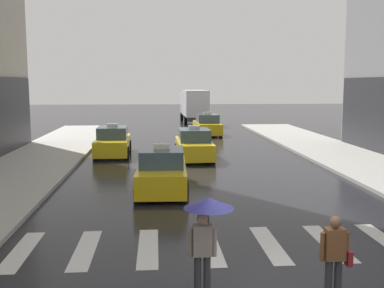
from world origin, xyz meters
TOP-DOWN VIEW (x-y plane):
  - crosswalk_markings at (-0.00, 3.00)m, footprint 11.30×2.80m
  - taxi_lead at (-1.88, 9.14)m, footprint 2.05×4.60m
  - taxi_second at (-0.05, 16.46)m, footprint 1.96×4.55m
  - taxi_third at (-4.55, 18.08)m, footprint 1.97×4.56m
  - taxi_fourth at (1.95, 27.87)m, footprint 2.04×4.59m
  - box_truck at (1.75, 38.02)m, footprint 2.42×7.59m
  - pedestrian_with_umbrella at (-1.15, 0.29)m, footprint 0.96×0.96m
  - pedestrian_with_handbag at (1.21, -0.11)m, footprint 0.61×0.24m

SIDE VIEW (x-z plane):
  - crosswalk_markings at x=0.00m, z-range 0.00..0.01m
  - taxi_lead at x=-1.88m, z-range -0.18..1.63m
  - taxi_second at x=-0.05m, z-range -0.18..1.63m
  - taxi_third at x=-4.55m, z-range -0.18..1.63m
  - taxi_fourth at x=1.95m, z-range -0.18..1.63m
  - pedestrian_with_handbag at x=1.21m, z-range 0.11..1.76m
  - pedestrian_with_umbrella at x=-1.15m, z-range 0.55..2.49m
  - box_truck at x=1.75m, z-range 0.18..3.53m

